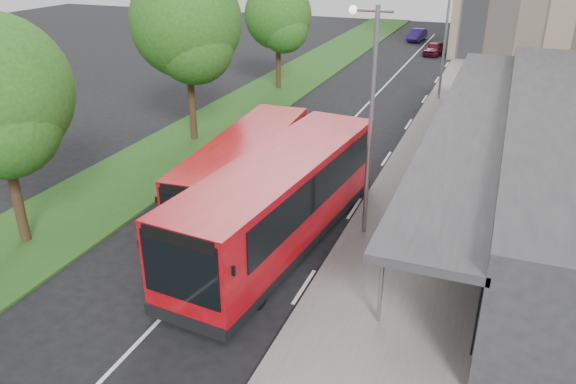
% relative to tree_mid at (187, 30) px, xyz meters
% --- Properties ---
extents(ground, '(120.00, 120.00, 0.00)m').
position_rel_tree_mid_xyz_m(ground, '(7.01, -9.05, -5.79)').
color(ground, black).
rests_on(ground, ground).
extents(pavement, '(5.00, 80.00, 0.15)m').
position_rel_tree_mid_xyz_m(pavement, '(13.01, 10.95, -5.72)').
color(pavement, slate).
rests_on(pavement, ground).
extents(grass_verge, '(5.00, 80.00, 0.10)m').
position_rel_tree_mid_xyz_m(grass_verge, '(0.01, 10.95, -5.74)').
color(grass_verge, '#194215').
rests_on(grass_verge, ground).
extents(lane_centre_line, '(0.12, 70.00, 0.01)m').
position_rel_tree_mid_xyz_m(lane_centre_line, '(7.01, 5.95, -5.79)').
color(lane_centre_line, silver).
rests_on(lane_centre_line, ground).
extents(kerb_dashes, '(0.12, 56.00, 0.01)m').
position_rel_tree_mid_xyz_m(kerb_dashes, '(10.31, 9.95, -5.79)').
color(kerb_dashes, silver).
rests_on(kerb_dashes, ground).
extents(station_building, '(7.70, 26.00, 4.00)m').
position_rel_tree_mid_xyz_m(station_building, '(17.87, -1.05, -3.75)').
color(station_building, '#2C2C2F').
rests_on(station_building, ground).
extents(tree_mid, '(5.58, 5.58, 8.97)m').
position_rel_tree_mid_xyz_m(tree_mid, '(0.00, 0.00, 0.00)').
color(tree_mid, '#362315').
rests_on(tree_mid, ground).
extents(tree_far, '(4.64, 4.64, 7.44)m').
position_rel_tree_mid_xyz_m(tree_far, '(0.00, 12.00, -0.99)').
color(tree_far, '#362315').
rests_on(tree_far, ground).
extents(lamp_post_near, '(1.44, 0.28, 8.00)m').
position_rel_tree_mid_xyz_m(lamp_post_near, '(11.13, -7.05, -1.07)').
color(lamp_post_near, gray).
rests_on(lamp_post_near, pavement).
extents(lamp_post_far, '(1.44, 0.28, 8.00)m').
position_rel_tree_mid_xyz_m(lamp_post_far, '(11.13, 12.95, -1.07)').
color(lamp_post_far, gray).
rests_on(lamp_post_far, pavement).
extents(bus_main, '(3.96, 11.67, 3.25)m').
position_rel_tree_mid_xyz_m(bus_main, '(8.59, -8.77, -4.13)').
color(bus_main, red).
rests_on(bus_main, ground).
extents(bus_second, '(3.09, 9.97, 2.78)m').
position_rel_tree_mid_xyz_m(bus_second, '(5.98, -6.12, -4.36)').
color(bus_second, red).
rests_on(bus_second, ground).
extents(litter_bin, '(0.63, 0.63, 1.01)m').
position_rel_tree_mid_xyz_m(litter_bin, '(12.48, 1.98, -5.14)').
color(litter_bin, '#352515').
rests_on(litter_bin, pavement).
extents(bollard, '(0.21, 0.21, 1.08)m').
position_rel_tree_mid_xyz_m(bollard, '(12.51, 8.47, -5.10)').
color(bollard, '#FFE90D').
rests_on(bollard, pavement).
extents(car_near, '(1.83, 3.63, 1.19)m').
position_rel_tree_mid_xyz_m(car_near, '(8.64, 28.82, -5.20)').
color(car_near, '#550C1D').
rests_on(car_near, ground).
extents(car_far, '(1.66, 3.78, 1.21)m').
position_rel_tree_mid_xyz_m(car_far, '(5.87, 35.99, -5.19)').
color(car_far, navy).
rests_on(car_far, ground).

